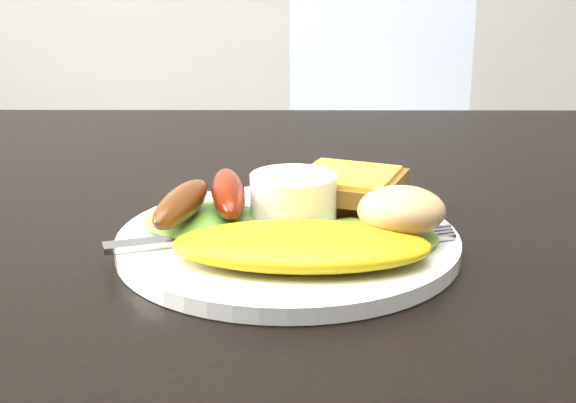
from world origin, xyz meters
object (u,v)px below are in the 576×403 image
dining_table (288,233)px  plate (288,242)px  person (159,111)px  dining_chair (384,207)px

dining_table → plate: plate is taller
dining_table → person: (-0.18, 0.48, 0.00)m
dining_chair → plate: bearing=-88.8°
dining_chair → person: (-0.37, -0.43, 0.28)m
dining_table → plate: 0.09m
dining_chair → plate: 1.06m
person → dining_chair: bearing=-107.7°
dining_table → person: bearing=110.7°
dining_table → person: size_ratio=0.82×
dining_chair → person: 0.63m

